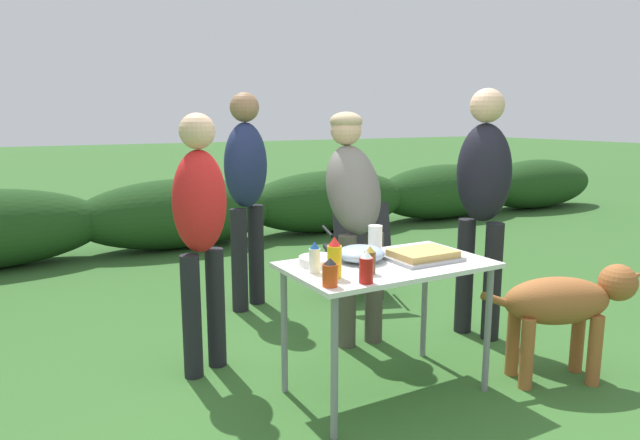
{
  "coord_description": "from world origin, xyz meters",
  "views": [
    {
      "loc": [
        -1.77,
        -2.41,
        1.52
      ],
      "look_at": [
        -0.09,
        0.58,
        0.89
      ],
      "focal_mm": 32.0,
      "sensor_mm": 36.0,
      "label": 1
    }
  ],
  "objects_px": {
    "standing_person_in_dark_puffer": "(246,182)",
    "standing_person_in_navy_coat": "(201,221)",
    "standing_person_in_red_jacket": "(483,191)",
    "mayo_bottle": "(315,258)",
    "beer_bottle": "(370,260)",
    "standing_person_with_beanie": "(354,202)",
    "camp_chair_green_behind_table": "(357,244)",
    "paper_cup_stack": "(375,239)",
    "mustard_bottle": "(334,258)",
    "folding_table": "(387,277)",
    "ketchup_bottle": "(366,268)",
    "food_tray": "(423,255)",
    "dog": "(566,304)",
    "hot_sauce_bottle": "(330,273)",
    "plate_stack": "(319,261)",
    "mixing_bowl": "(361,254)"
  },
  "relations": [
    {
      "from": "mayo_bottle",
      "to": "plate_stack",
      "type": "bearing_deg",
      "value": 53.53
    },
    {
      "from": "camp_chair_green_behind_table",
      "to": "hot_sauce_bottle",
      "type": "bearing_deg",
      "value": -106.72
    },
    {
      "from": "ketchup_bottle",
      "to": "standing_person_with_beanie",
      "type": "height_order",
      "value": "standing_person_with_beanie"
    },
    {
      "from": "mustard_bottle",
      "to": "plate_stack",
      "type": "bearing_deg",
      "value": 78.0
    },
    {
      "from": "beer_bottle",
      "to": "standing_person_in_red_jacket",
      "type": "relative_size",
      "value": 0.08
    },
    {
      "from": "mustard_bottle",
      "to": "standing_person_in_dark_puffer",
      "type": "relative_size",
      "value": 0.12
    },
    {
      "from": "standing_person_in_navy_coat",
      "to": "dog",
      "type": "xyz_separation_m",
      "value": [
        1.78,
        -1.12,
        -0.46
      ]
    },
    {
      "from": "standing_person_with_beanie",
      "to": "standing_person_in_navy_coat",
      "type": "height_order",
      "value": "standing_person_with_beanie"
    },
    {
      "from": "standing_person_in_dark_puffer",
      "to": "standing_person_in_navy_coat",
      "type": "bearing_deg",
      "value": -155.18
    },
    {
      "from": "mayo_bottle",
      "to": "standing_person_in_red_jacket",
      "type": "distance_m",
      "value": 1.54
    },
    {
      "from": "mustard_bottle",
      "to": "ketchup_bottle",
      "type": "xyz_separation_m",
      "value": [
        0.09,
        -0.15,
        -0.02
      ]
    },
    {
      "from": "beer_bottle",
      "to": "standing_person_with_beanie",
      "type": "distance_m",
      "value": 1.0
    },
    {
      "from": "plate_stack",
      "to": "mayo_bottle",
      "type": "distance_m",
      "value": 0.17
    },
    {
      "from": "standing_person_in_dark_puffer",
      "to": "camp_chair_green_behind_table",
      "type": "distance_m",
      "value": 1.06
    },
    {
      "from": "standing_person_in_red_jacket",
      "to": "mayo_bottle",
      "type": "bearing_deg",
      "value": -95.07
    },
    {
      "from": "mixing_bowl",
      "to": "standing_person_in_navy_coat",
      "type": "height_order",
      "value": "standing_person_in_navy_coat"
    },
    {
      "from": "plate_stack",
      "to": "mustard_bottle",
      "type": "xyz_separation_m",
      "value": [
        -0.05,
        -0.25,
        0.08
      ]
    },
    {
      "from": "mixing_bowl",
      "to": "mayo_bottle",
      "type": "xyz_separation_m",
      "value": [
        -0.33,
        -0.07,
        0.03
      ]
    },
    {
      "from": "mustard_bottle",
      "to": "mayo_bottle",
      "type": "bearing_deg",
      "value": 106.88
    },
    {
      "from": "standing_person_in_red_jacket",
      "to": "standing_person_in_navy_coat",
      "type": "height_order",
      "value": "standing_person_in_red_jacket"
    },
    {
      "from": "mustard_bottle",
      "to": "beer_bottle",
      "type": "distance_m",
      "value": 0.2
    },
    {
      "from": "mayo_bottle",
      "to": "hot_sauce_bottle",
      "type": "height_order",
      "value": "mayo_bottle"
    },
    {
      "from": "folding_table",
      "to": "mixing_bowl",
      "type": "relative_size",
      "value": 4.23
    },
    {
      "from": "paper_cup_stack",
      "to": "beer_bottle",
      "type": "relative_size",
      "value": 1.12
    },
    {
      "from": "mixing_bowl",
      "to": "standing_person_in_dark_puffer",
      "type": "distance_m",
      "value": 1.64
    },
    {
      "from": "mayo_bottle",
      "to": "camp_chair_green_behind_table",
      "type": "height_order",
      "value": "mayo_bottle"
    },
    {
      "from": "paper_cup_stack",
      "to": "camp_chair_green_behind_table",
      "type": "relative_size",
      "value": 0.19
    },
    {
      "from": "plate_stack",
      "to": "dog",
      "type": "xyz_separation_m",
      "value": [
        1.33,
        -0.52,
        -0.31
      ]
    },
    {
      "from": "beer_bottle",
      "to": "ketchup_bottle",
      "type": "bearing_deg",
      "value": -129.9
    },
    {
      "from": "mustard_bottle",
      "to": "standing_person_in_red_jacket",
      "type": "bearing_deg",
      "value": 18.35
    },
    {
      "from": "standing_person_in_red_jacket",
      "to": "standing_person_in_dark_puffer",
      "type": "height_order",
      "value": "standing_person_in_red_jacket"
    },
    {
      "from": "ketchup_bottle",
      "to": "standing_person_in_red_jacket",
      "type": "bearing_deg",
      "value": 24.76
    },
    {
      "from": "mixing_bowl",
      "to": "hot_sauce_bottle",
      "type": "height_order",
      "value": "hot_sauce_bottle"
    },
    {
      "from": "folding_table",
      "to": "standing_person_with_beanie",
      "type": "height_order",
      "value": "standing_person_with_beanie"
    },
    {
      "from": "mustard_bottle",
      "to": "standing_person_in_dark_puffer",
      "type": "xyz_separation_m",
      "value": [
        0.28,
        1.82,
        0.18
      ]
    },
    {
      "from": "beer_bottle",
      "to": "standing_person_in_navy_coat",
      "type": "xyz_separation_m",
      "value": [
        -0.59,
        0.87,
        0.11
      ]
    },
    {
      "from": "food_tray",
      "to": "plate_stack",
      "type": "bearing_deg",
      "value": 160.6
    },
    {
      "from": "food_tray",
      "to": "dog",
      "type": "height_order",
      "value": "food_tray"
    },
    {
      "from": "ketchup_bottle",
      "to": "standing_person_in_red_jacket",
      "type": "relative_size",
      "value": 0.09
    },
    {
      "from": "folding_table",
      "to": "food_tray",
      "type": "relative_size",
      "value": 2.92
    },
    {
      "from": "mayo_bottle",
      "to": "standing_person_in_red_jacket",
      "type": "relative_size",
      "value": 0.09
    },
    {
      "from": "standing_person_in_red_jacket",
      "to": "standing_person_in_dark_puffer",
      "type": "distance_m",
      "value": 1.78
    },
    {
      "from": "mayo_bottle",
      "to": "standing_person_in_navy_coat",
      "type": "relative_size",
      "value": 0.1
    },
    {
      "from": "standing_person_with_beanie",
      "to": "camp_chair_green_behind_table",
      "type": "relative_size",
      "value": 1.86
    },
    {
      "from": "ketchup_bottle",
      "to": "standing_person_in_dark_puffer",
      "type": "xyz_separation_m",
      "value": [
        0.19,
        1.97,
        0.2
      ]
    },
    {
      "from": "standing_person_with_beanie",
      "to": "mixing_bowl",
      "type": "bearing_deg",
      "value": -115.55
    },
    {
      "from": "hot_sauce_bottle",
      "to": "mayo_bottle",
      "type": "bearing_deg",
      "value": 78.18
    },
    {
      "from": "mayo_bottle",
      "to": "hot_sauce_bottle",
      "type": "relative_size",
      "value": 1.19
    },
    {
      "from": "paper_cup_stack",
      "to": "mayo_bottle",
      "type": "distance_m",
      "value": 0.55
    },
    {
      "from": "mustard_bottle",
      "to": "folding_table",
      "type": "bearing_deg",
      "value": 15.43
    }
  ]
}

